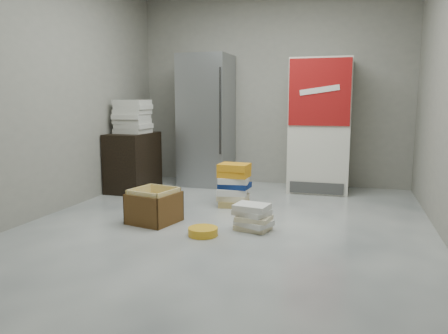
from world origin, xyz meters
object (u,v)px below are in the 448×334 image
steel_fridge (206,121)px  phonebook_stack_main (234,185)px  wood_shelf (133,162)px  coke_cooler (320,126)px  cardboard_box (154,208)px

steel_fridge → phonebook_stack_main: 1.59m
steel_fridge → wood_shelf: (-0.83, -0.73, -0.55)m
wood_shelf → phonebook_stack_main: bearing=-17.2°
phonebook_stack_main → coke_cooler: bearing=51.8°
steel_fridge → wood_shelf: size_ratio=2.37×
coke_cooler → wood_shelf: size_ratio=2.25×
steel_fridge → cardboard_box: size_ratio=3.60×
cardboard_box → wood_shelf: bearing=138.1°
wood_shelf → phonebook_stack_main: size_ratio=1.56×
phonebook_stack_main → cardboard_box: bearing=-125.3°
wood_shelf → steel_fridge: bearing=41.3°
wood_shelf → coke_cooler: bearing=16.3°
steel_fridge → cardboard_box: steel_fridge is taller
wood_shelf → cardboard_box: wood_shelf is taller
wood_shelf → cardboard_box: (0.98, -1.40, -0.25)m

